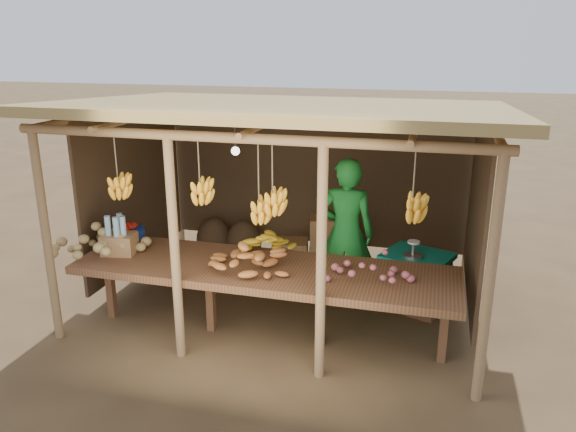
# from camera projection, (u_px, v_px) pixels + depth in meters

# --- Properties ---
(ground) EXTENTS (60.00, 60.00, 0.00)m
(ground) POSITION_uv_depth(u_px,v_px,m) (288.00, 298.00, 6.80)
(ground) COLOR brown
(ground) RESTS_ON ground
(stall_structure) EXTENTS (4.70, 3.50, 2.43)m
(stall_structure) POSITION_uv_depth(u_px,v_px,m) (287.00, 144.00, 6.14)
(stall_structure) COLOR #93714C
(stall_structure) RESTS_ON ground
(counter) EXTENTS (3.90, 1.05, 0.80)m
(counter) POSITION_uv_depth(u_px,v_px,m) (264.00, 272.00, 5.70)
(counter) COLOR brown
(counter) RESTS_ON ground
(potato_heap) EXTENTS (1.19, 0.90, 0.37)m
(potato_heap) POSITION_uv_depth(u_px,v_px,m) (97.00, 237.00, 6.00)
(potato_heap) COLOR tan
(potato_heap) RESTS_ON counter
(sweet_potato_heap) EXTENTS (0.88, 0.56, 0.35)m
(sweet_potato_heap) POSITION_uv_depth(u_px,v_px,m) (251.00, 255.00, 5.51)
(sweet_potato_heap) COLOR #BF6B31
(sweet_potato_heap) RESTS_ON counter
(onion_heap) EXTENTS (0.84, 0.58, 0.36)m
(onion_heap) POSITION_uv_depth(u_px,v_px,m) (370.00, 262.00, 5.33)
(onion_heap) COLOR #B45761
(onion_heap) RESTS_ON counter
(banana_pile) EXTENTS (0.69, 0.55, 0.35)m
(banana_pile) POSITION_uv_depth(u_px,v_px,m) (262.00, 237.00, 6.01)
(banana_pile) COLOR yellow
(banana_pile) RESTS_ON counter
(tomato_basin) EXTENTS (0.34, 0.34, 0.18)m
(tomato_basin) POSITION_uv_depth(u_px,v_px,m) (130.00, 233.00, 6.46)
(tomato_basin) COLOR navy
(tomato_basin) RESTS_ON counter
(bottle_box) EXTENTS (0.39, 0.33, 0.43)m
(bottle_box) POSITION_uv_depth(u_px,v_px,m) (119.00, 239.00, 6.00)
(bottle_box) COLOR #9C6F45
(bottle_box) RESTS_ON counter
(vendor) EXTENTS (0.67, 0.46, 1.77)m
(vendor) POSITION_uv_depth(u_px,v_px,m) (346.00, 234.00, 6.39)
(vendor) COLOR #1B7B2B
(vendor) RESTS_ON ground
(tarp_crate) EXTENTS (0.90, 0.84, 0.86)m
(tarp_crate) POSITION_uv_depth(u_px,v_px,m) (416.00, 279.00, 6.48)
(tarp_crate) COLOR brown
(tarp_crate) RESTS_ON ground
(carton_stack) EXTENTS (1.05, 0.46, 0.75)m
(carton_stack) POSITION_uv_depth(u_px,v_px,m) (315.00, 247.00, 7.53)
(carton_stack) COLOR #9C6F45
(carton_stack) RESTS_ON ground
(burlap_sacks) EXTENTS (0.96, 0.50, 0.68)m
(burlap_sacks) POSITION_uv_depth(u_px,v_px,m) (229.00, 238.00, 7.99)
(burlap_sacks) COLOR #4C3723
(burlap_sacks) RESTS_ON ground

